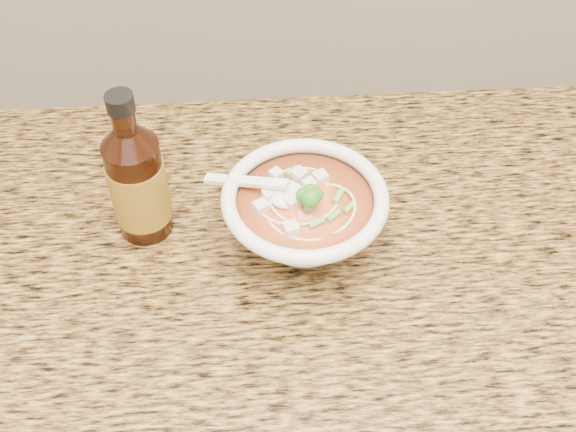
{
  "coord_description": "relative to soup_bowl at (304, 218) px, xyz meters",
  "views": [
    {
      "loc": [
        -0.12,
        1.12,
        1.6
      ],
      "look_at": [
        -0.08,
        1.69,
        0.95
      ],
      "focal_mm": 45.0,
      "sensor_mm": 36.0,
      "label": 1
    }
  ],
  "objects": [
    {
      "name": "cabinet",
      "position": [
        0.06,
        -0.02,
        -0.52
      ],
      "size": [
        4.0,
        0.65,
        0.86
      ],
      "primitive_type": "cube",
      "color": "#381D10",
      "rests_on": "ground"
    },
    {
      "name": "soup_bowl",
      "position": [
        0.0,
        0.0,
        0.0
      ],
      "size": [
        0.22,
        0.2,
        0.11
      ],
      "rotation": [
        0.0,
        0.0,
        0.23
      ],
      "color": "white",
      "rests_on": "counter_slab"
    },
    {
      "name": "hot_sauce_bottle",
      "position": [
        -0.2,
        0.04,
        0.03
      ],
      "size": [
        0.09,
        0.09,
        0.21
      ],
      "rotation": [
        0.0,
        0.0,
        -0.29
      ],
      "color": "#381507",
      "rests_on": "counter_slab"
    },
    {
      "name": "counter_slab",
      "position": [
        0.06,
        -0.02,
        -0.07
      ],
      "size": [
        4.0,
        0.68,
        0.04
      ],
      "primitive_type": "cube",
      "color": "olive",
      "rests_on": "cabinet"
    }
  ]
}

